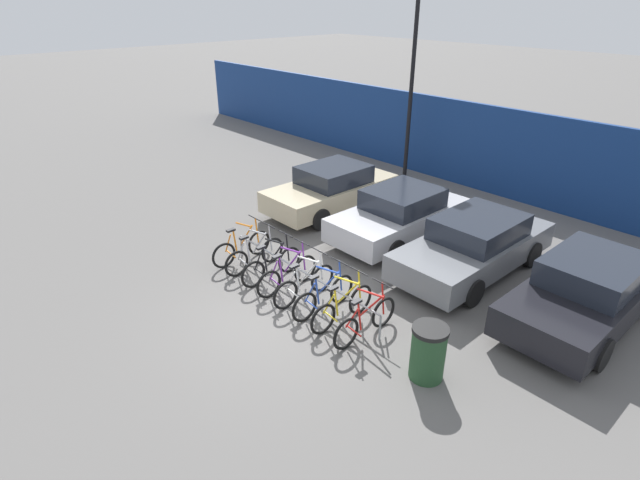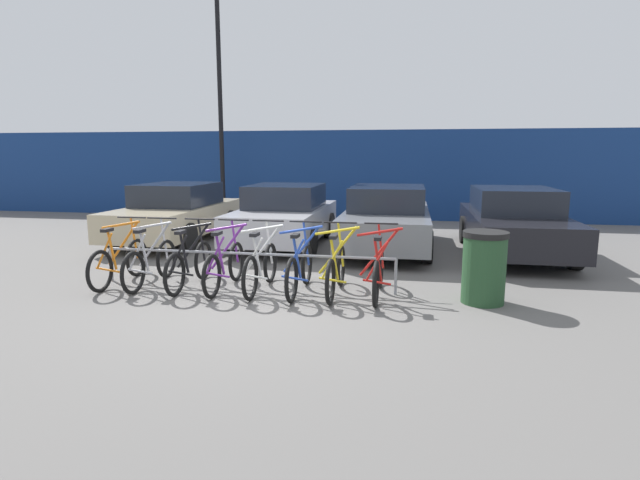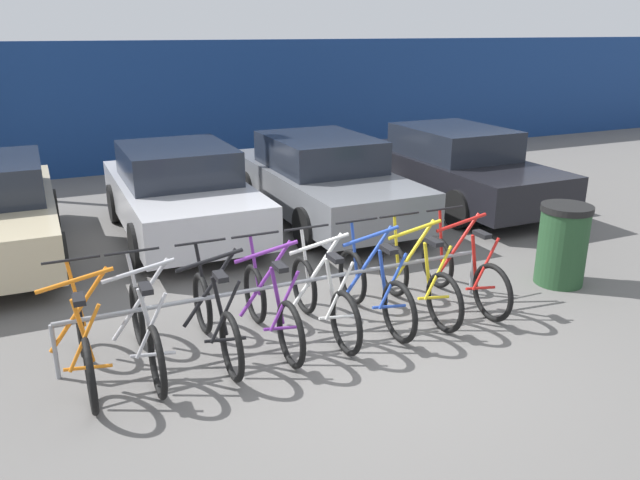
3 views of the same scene
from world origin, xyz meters
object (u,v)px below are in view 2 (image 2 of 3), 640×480
bicycle_black (190,264)px  car_beige (177,213)px  bicycle_red (378,272)px  lamp_post (220,85)px  bicycle_orange (119,261)px  trash_bin (484,267)px  bike_rack (246,257)px  bicycle_yellow (336,270)px  bicycle_silver (151,262)px  bicycle_blue (300,269)px  car_black (514,222)px  bicycle_white (261,267)px  car_silver (285,215)px  car_grey (387,218)px  bicycle_purple (225,265)px

bicycle_black → car_beige: car_beige is taller
bicycle_red → lamp_post: bearing=126.7°
bicycle_orange → trash_bin: 5.70m
bike_rack → bicycle_yellow: bearing=-5.8°
bicycle_yellow → bicycle_red: size_ratio=1.00×
bicycle_red → bicycle_silver: bearing=-177.9°
bicycle_blue → car_black: bearing=44.9°
bicycle_yellow → car_beige: (-4.50, 3.95, 0.31)m
bike_rack → car_beige: 4.87m
bicycle_white → lamp_post: (-3.70, 7.97, 3.84)m
bicycle_orange → bicycle_yellow: bearing=2.1°
bicycle_orange → bicycle_yellow: (3.57, 0.00, 0.00)m
car_silver → bicycle_blue: bearing=-72.5°
bicycle_blue → car_grey: bearing=74.0°
bicycle_white → car_beige: (-3.33, 3.95, 0.31)m
car_beige → car_grey: bearing=-1.2°
car_grey → bicycle_silver: bearing=-133.0°
car_grey → trash_bin: (1.56, -3.87, -0.17)m
bicycle_yellow → bicycle_red: bearing=-0.0°
bike_rack → bicycle_white: 0.35m
bike_rack → bicycle_blue: 0.93m
car_beige → bicycle_blue: bearing=-45.1°
bicycle_blue → car_silver: bearing=107.8°
bicycle_silver → car_grey: (3.58, 3.84, 0.31)m
bicycle_white → car_black: car_black is taller
car_grey → lamp_post: (-5.44, 4.14, 3.52)m
bike_rack → car_beige: (-3.03, 3.80, 0.19)m
bicycle_red → car_black: size_ratio=0.38×
bike_rack → bicycle_blue: (0.91, -0.15, -0.12)m
bicycle_white → bicycle_red: (1.81, 0.00, 0.00)m
bicycle_red → car_beige: (-5.14, 3.95, 0.31)m
bike_rack → bicycle_black: (-0.88, -0.15, -0.12)m
bicycle_red → car_black: 4.55m
trash_bin → bicycle_yellow: bearing=179.2°
bicycle_silver → bicycle_blue: bearing=1.9°
car_grey → car_black: (2.65, -0.11, -0.00)m
bicycle_white → car_beige: car_beige is taller
bicycle_yellow → car_beige: car_beige is taller
bicycle_orange → car_black: car_black is taller
bicycle_blue → car_black: 5.31m
car_beige → car_black: bearing=-1.6°
bicycle_orange → bicycle_purple: (1.81, 0.00, 0.00)m
car_silver → car_black: size_ratio=0.92×
bicycle_blue → trash_bin: (2.68, -0.03, 0.14)m
bike_rack → bicycle_purple: bearing=-153.1°
bicycle_white → bicycle_purple: bearing=176.9°
bicycle_silver → bicycle_yellow: 3.02m
bicycle_white → car_grey: bearing=62.5°
bicycle_orange → bicycle_purple: size_ratio=1.00×
car_black → bicycle_red: bearing=-124.6°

